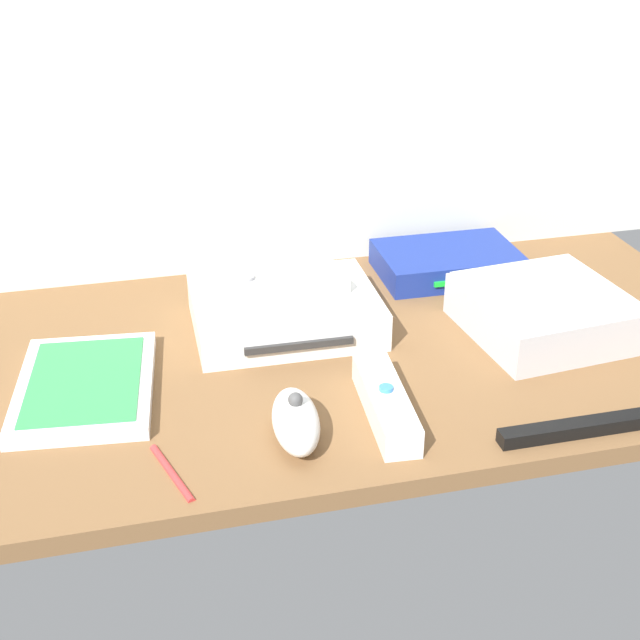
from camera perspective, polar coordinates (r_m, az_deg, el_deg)
ground_plane at (r=97.07cm, az=0.00°, el=-2.61°), size 100.00×48.00×2.00cm
back_wall at (r=108.83cm, az=-3.24°, el=19.29°), size 110.00×1.20×64.00cm
game_console at (r=100.40cm, az=-2.31°, el=0.56°), size 21.23×16.74×4.40cm
mini_computer at (r=102.69cm, az=14.56°, el=0.56°), size 18.57×18.57×5.30cm
game_case at (r=92.30cm, az=-15.19°, el=-4.19°), size 15.49×20.30×1.56cm
network_router at (r=115.37cm, az=8.37°, el=3.80°), size 18.12×12.53×3.40cm
remote_wand at (r=85.31cm, az=4.33°, el=-5.46°), size 4.60×15.01×3.40cm
remote_nunchuk at (r=81.63cm, az=-1.61°, el=-6.65°), size 5.26×10.35×5.10cm
remote_classic_pad at (r=100.17cm, az=-2.70°, el=2.54°), size 15.28×9.73×2.40cm
sensor_bar at (r=88.43cm, az=18.89°, el=-6.40°), size 24.01×1.90×1.40cm
stylus_pen at (r=79.44cm, az=-9.75°, el=-9.73°), size 3.34×8.80×0.70cm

